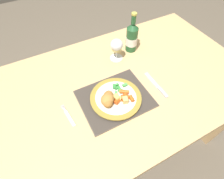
# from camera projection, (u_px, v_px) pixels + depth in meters

# --- Properties ---
(ground_plane) EXTENTS (6.00, 6.00, 0.00)m
(ground_plane) POSITION_uv_depth(u_px,v_px,m) (111.00, 141.00, 1.49)
(ground_plane) COLOR brown
(dining_table) EXTENTS (1.56, 0.84, 0.74)m
(dining_table) POSITION_uv_depth(u_px,v_px,m) (110.00, 96.00, 0.97)
(dining_table) COLOR tan
(dining_table) RESTS_ON ground
(placemat) EXTENTS (0.33, 0.27, 0.01)m
(placemat) POSITION_uv_depth(u_px,v_px,m) (115.00, 98.00, 0.85)
(placemat) COLOR brown
(placemat) RESTS_ON dining_table
(dinner_plate) EXTENTS (0.25, 0.25, 0.02)m
(dinner_plate) POSITION_uv_depth(u_px,v_px,m) (116.00, 98.00, 0.84)
(dinner_plate) COLOR silver
(dinner_plate) RESTS_ON placemat
(breaded_croquettes) EXTENTS (0.10, 0.11, 0.05)m
(breaded_croquettes) POSITION_uv_depth(u_px,v_px,m) (108.00, 99.00, 0.80)
(breaded_croquettes) COLOR #B77F3D
(breaded_croquettes) RESTS_ON dinner_plate
(green_beans_pile) EXTENTS (0.09, 0.07, 0.02)m
(green_beans_pile) POSITION_uv_depth(u_px,v_px,m) (119.00, 88.00, 0.86)
(green_beans_pile) COLOR #338438
(green_beans_pile) RESTS_ON dinner_plate
(glazed_carrots) EXTENTS (0.10, 0.09, 0.02)m
(glazed_carrots) POSITION_uv_depth(u_px,v_px,m) (124.00, 97.00, 0.82)
(glazed_carrots) COLOR #CC5119
(glazed_carrots) RESTS_ON dinner_plate
(fork) EXTENTS (0.03, 0.13, 0.01)m
(fork) POSITION_uv_depth(u_px,v_px,m) (69.00, 117.00, 0.79)
(fork) COLOR silver
(fork) RESTS_ON dining_table
(table_knife) EXTENTS (0.02, 0.19, 0.01)m
(table_knife) POSITION_uv_depth(u_px,v_px,m) (158.00, 87.00, 0.90)
(table_knife) COLOR silver
(table_knife) RESTS_ON dining_table
(wine_glass) EXTENTS (0.07, 0.07, 0.13)m
(wine_glass) POSITION_uv_depth(u_px,v_px,m) (117.00, 46.00, 0.97)
(wine_glass) COLOR silver
(wine_glass) RESTS_ON dining_table
(bottle) EXTENTS (0.07, 0.07, 0.24)m
(bottle) POSITION_uv_depth(u_px,v_px,m) (132.00, 37.00, 1.02)
(bottle) COLOR #23562D
(bottle) RESTS_ON dining_table
(roast_potatoes) EXTENTS (0.06, 0.06, 0.03)m
(roast_potatoes) POSITION_uv_depth(u_px,v_px,m) (120.00, 99.00, 0.81)
(roast_potatoes) COLOR gold
(roast_potatoes) RESTS_ON dinner_plate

